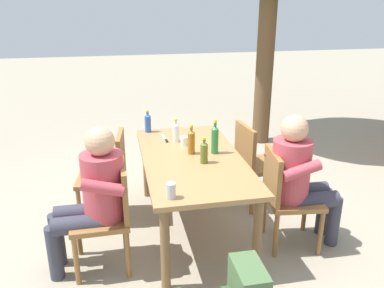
# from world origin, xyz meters

# --- Properties ---
(ground_plane) EXTENTS (24.00, 24.00, 0.00)m
(ground_plane) POSITION_xyz_m (0.00, 0.00, 0.00)
(ground_plane) COLOR gray
(dining_table) EXTENTS (1.68, 0.86, 0.74)m
(dining_table) POSITION_xyz_m (0.00, 0.00, 0.64)
(dining_table) COLOR #A37547
(dining_table) RESTS_ON ground_plane
(chair_far_right) EXTENTS (0.49, 0.49, 0.87)m
(chair_far_right) POSITION_xyz_m (0.37, 0.73, 0.49)
(chair_far_right) COLOR olive
(chair_far_right) RESTS_ON ground_plane
(chair_near_right) EXTENTS (0.45, 0.45, 0.87)m
(chair_near_right) POSITION_xyz_m (0.38, -0.73, 0.49)
(chair_near_right) COLOR olive
(chair_near_right) RESTS_ON ground_plane
(chair_far_left) EXTENTS (0.49, 0.49, 0.87)m
(chair_far_left) POSITION_xyz_m (-0.37, 0.73, 0.49)
(chair_far_left) COLOR olive
(chair_far_left) RESTS_ON ground_plane
(chair_near_left) EXTENTS (0.49, 0.49, 0.87)m
(chair_near_left) POSITION_xyz_m (-0.37, -0.73, 0.49)
(chair_near_left) COLOR olive
(chair_near_left) RESTS_ON ground_plane
(person_in_white_shirt) EXTENTS (0.47, 0.62, 1.18)m
(person_in_white_shirt) POSITION_xyz_m (0.38, 0.84, 0.66)
(person_in_white_shirt) COLOR #B7424C
(person_in_white_shirt) RESTS_ON ground_plane
(person_in_plaid_shirt) EXTENTS (0.47, 0.62, 1.18)m
(person_in_plaid_shirt) POSITION_xyz_m (0.38, -0.84, 0.66)
(person_in_plaid_shirt) COLOR #B7424C
(person_in_plaid_shirt) RESTS_ON ground_plane
(bottle_green) EXTENTS (0.06, 0.06, 0.31)m
(bottle_green) POSITION_xyz_m (-0.05, 0.22, 0.87)
(bottle_green) COLOR #287A38
(bottle_green) RESTS_ON dining_table
(bottle_olive) EXTENTS (0.06, 0.06, 0.23)m
(bottle_olive) POSITION_xyz_m (0.15, 0.07, 0.83)
(bottle_olive) COLOR #566623
(bottle_olive) RESTS_ON dining_table
(bottle_blue) EXTENTS (0.06, 0.06, 0.24)m
(bottle_blue) POSITION_xyz_m (-0.76, -0.31, 0.84)
(bottle_blue) COLOR #2D56A3
(bottle_blue) RESTS_ON dining_table
(bottle_clear) EXTENTS (0.06, 0.06, 0.23)m
(bottle_clear) POSITION_xyz_m (-0.42, -0.08, 0.83)
(bottle_clear) COLOR white
(bottle_clear) RESTS_ON dining_table
(bottle_amber) EXTENTS (0.06, 0.06, 0.27)m
(bottle_amber) POSITION_xyz_m (-0.08, 0.01, 0.85)
(bottle_amber) COLOR #996019
(bottle_amber) RESTS_ON dining_table
(cup_white) EXTENTS (0.07, 0.07, 0.08)m
(cup_white) POSITION_xyz_m (-0.30, -0.02, 0.78)
(cup_white) COLOR white
(cup_white) RESTS_ON dining_table
(cup_steel) EXTENTS (0.07, 0.07, 0.11)m
(cup_steel) POSITION_xyz_m (0.72, -0.29, 0.79)
(cup_steel) COLOR #B2B7BC
(cup_steel) RESTS_ON dining_table
(table_knife) EXTENTS (0.24, 0.04, 0.01)m
(table_knife) POSITION_xyz_m (-0.50, -0.17, 0.74)
(table_knife) COLOR silver
(table_knife) RESTS_ON dining_table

